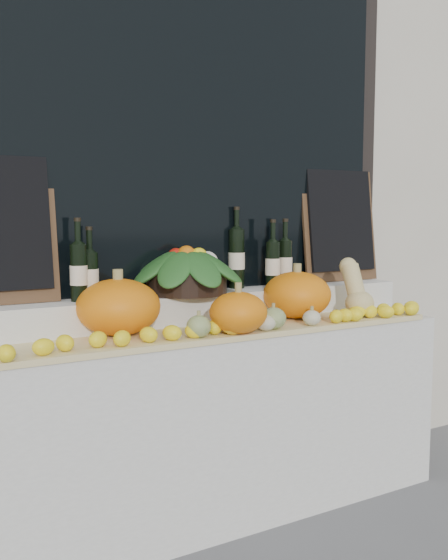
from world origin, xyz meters
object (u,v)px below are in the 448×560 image
at_px(produce_bowl, 187,270).
at_px(pumpkin_left, 118,307).
at_px(butternut_squash, 356,291).
at_px(wine_bottle_tall, 237,258).
at_px(pumpkin_right, 297,295).

bearing_deg(produce_bowl, pumpkin_left, -160.33).
relative_size(butternut_squash, wine_bottle_tall, 0.70).
height_order(butternut_squash, produce_bowl, produce_bowl).
relative_size(pumpkin_left, wine_bottle_tall, 0.87).
xyz_separation_m(pumpkin_right, wine_bottle_tall, (-0.19, 0.25, 0.17)).
distance_m(pumpkin_left, butternut_squash, 1.22).
relative_size(butternut_squash, produce_bowl, 0.50).
relative_size(pumpkin_right, butternut_squash, 1.15).
relative_size(pumpkin_left, butternut_squash, 1.23).
height_order(produce_bowl, wine_bottle_tall, wine_bottle_tall).
xyz_separation_m(butternut_squash, wine_bottle_tall, (-0.50, 0.34, 0.17)).
distance_m(pumpkin_right, wine_bottle_tall, 0.36).
bearing_deg(pumpkin_right, produce_bowl, 161.03).
bearing_deg(pumpkin_right, wine_bottle_tall, 127.54).
height_order(pumpkin_right, butternut_squash, butternut_squash).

